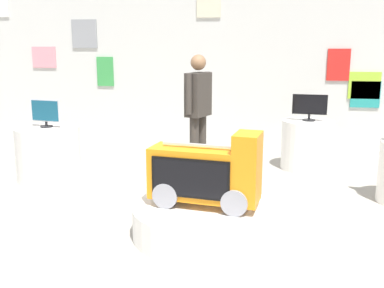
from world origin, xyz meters
TOP-DOWN VIEW (x-y plane):
  - ground_plane at (0.00, 0.00)m, footprint 30.00×30.00m
  - back_wall_display at (-0.00, 4.46)m, footprint 12.68×0.13m
  - main_display_pedestal at (0.05, 0.35)m, footprint 1.41×1.41m
  - novelty_firetruck_tv at (0.07, 0.34)m, footprint 1.10×0.56m
  - display_pedestal_left_rear at (-2.36, 1.89)m, footprint 0.87×0.87m
  - tv_on_left_rear at (-2.36, 1.89)m, footprint 0.45×0.17m
  - display_pedestal_center_rear at (1.26, 3.03)m, footprint 0.78×0.78m
  - tv_on_center_rear at (1.26, 3.02)m, footprint 0.51×0.19m
  - shopper_browsing_near_truck at (-0.26, 1.97)m, footprint 0.32×0.53m

SIDE VIEW (x-z plane):
  - ground_plane at x=0.00m, z-range 0.00..0.00m
  - main_display_pedestal at x=0.05m, z-range 0.00..0.31m
  - display_pedestal_left_rear at x=-2.36m, z-range 0.00..0.74m
  - display_pedestal_center_rear at x=1.26m, z-range 0.00..0.74m
  - novelty_firetruck_tv at x=0.07m, z-range 0.24..0.98m
  - tv_on_left_rear at x=-2.36m, z-range 0.76..1.14m
  - tv_on_center_rear at x=1.26m, z-range 0.77..1.16m
  - shopper_browsing_near_truck at x=-0.26m, z-range 0.15..1.88m
  - back_wall_display at x=0.00m, z-range 0.00..3.13m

